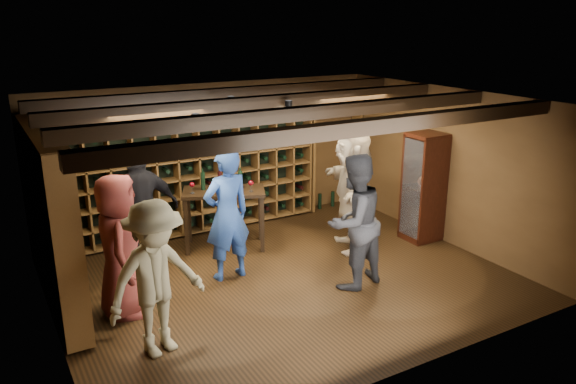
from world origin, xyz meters
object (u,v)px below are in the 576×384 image
display_cabinet (423,189)px  guest_khaki (156,279)px  tasting_table (224,197)px  guest_beige (352,189)px  guest_woman_black (141,212)px  man_blue_shirt (227,215)px  guest_red_floral (120,246)px  man_grey_suit (354,222)px

display_cabinet → guest_khaki: bearing=-167.3°
display_cabinet → tasting_table: bearing=156.5°
display_cabinet → guest_beige: bearing=167.4°
guest_woman_black → man_blue_shirt: bearing=138.6°
display_cabinet → man_blue_shirt: bearing=175.6°
guest_red_floral → guest_khaki: guest_red_floral is taller
man_grey_suit → tasting_table: man_grey_suit is taller
guest_khaki → guest_beige: 3.79m
man_grey_suit → guest_beige: 1.33m
guest_red_floral → guest_khaki: size_ratio=1.03×
man_grey_suit → guest_khaki: (-2.78, -0.26, -0.05)m
man_blue_shirt → guest_woman_black: guest_woman_black is taller
display_cabinet → guest_woman_black: (-4.38, 0.85, 0.11)m
display_cabinet → guest_woman_black: 4.46m
guest_khaki → man_blue_shirt: bearing=29.8°
man_grey_suit → man_blue_shirt: bearing=-50.4°
man_grey_suit → guest_woman_black: bearing=-47.3°
guest_beige → guest_woman_black: bearing=-76.3°
man_blue_shirt → guest_woman_black: size_ratio=0.96×
guest_khaki → guest_beige: bearing=7.5°
guest_beige → guest_khaki: bearing=-45.0°
man_blue_shirt → guest_woman_black: (-1.02, 0.60, 0.03)m
guest_red_floral → tasting_table: 2.35m
display_cabinet → man_grey_suit: 2.15m
man_grey_suit → display_cabinet: bearing=-170.2°
guest_red_floral → guest_khaki: (0.13, -1.03, -0.02)m
man_blue_shirt → guest_red_floral: size_ratio=1.04×
man_blue_shirt → man_grey_suit: 1.73m
guest_red_floral → tasting_table: size_ratio=1.27×
man_grey_suit → guest_woman_black: 2.91m
guest_khaki → guest_red_floral: bearing=83.6°
display_cabinet → guest_khaki: size_ratio=1.00×
man_grey_suit → guest_khaki: size_ratio=1.06×
guest_red_floral → guest_woman_black: guest_woman_black is taller
display_cabinet → man_grey_suit: bearing=-157.8°
tasting_table → guest_khaki: bearing=-103.5°
guest_woman_black → man_grey_suit: bearing=134.0°
guest_woman_black → guest_khaki: bearing=67.4°
guest_woman_black → tasting_table: guest_woman_black is taller
man_grey_suit → guest_beige: bearing=-137.2°
guest_khaki → tasting_table: (1.81, 2.36, -0.04)m
guest_woman_black → guest_beige: guest_beige is taller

